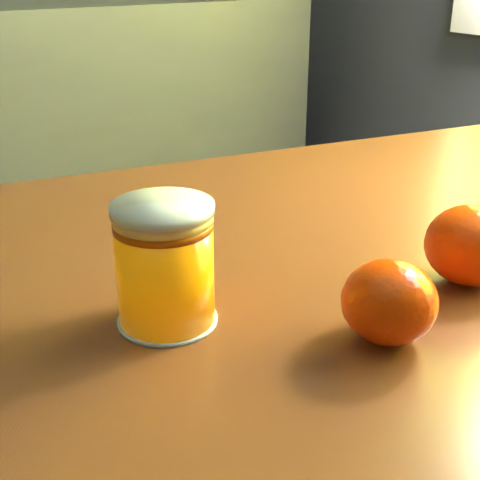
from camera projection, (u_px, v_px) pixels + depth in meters
table at (362, 371)px, 0.59m from camera, size 1.12×0.86×0.77m
juice_glass at (165, 266)px, 0.46m from camera, size 0.07×0.07×0.09m
orange_front at (389, 302)px, 0.45m from camera, size 0.07×0.07×0.06m
orange_back at (471, 245)px, 0.52m from camera, size 0.08×0.08×0.06m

